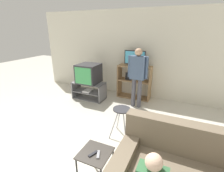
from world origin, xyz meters
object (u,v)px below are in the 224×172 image
object	(u,v)px
television_main	(89,73)
remote_control_black	(93,154)
media_shelf	(134,82)
snack_table	(95,156)
remote_control_white	(98,154)
person_standing_adult	(138,73)
tv_stand	(89,91)
folding_stool	(122,114)
television_flat	(135,59)

from	to	relation	value
television_main	remote_control_black	world-z (taller)	television_main
media_shelf	snack_table	bearing A→B (deg)	-83.14
snack_table	television_main	bearing A→B (deg)	123.48
media_shelf	remote_control_black	world-z (taller)	media_shelf
media_shelf	remote_control_white	xyz separation A→B (m)	(0.43, -3.03, -0.08)
remote_control_black	person_standing_adult	size ratio (longest dim) A/B	0.09
television_main	snack_table	distance (m)	2.91
tv_stand	television_main	xyz separation A→B (m)	(0.01, 0.02, 0.54)
television_main	snack_table	size ratio (longest dim) A/B	1.45
folding_stool	media_shelf	bearing A→B (deg)	100.16
television_flat	remote_control_black	world-z (taller)	television_flat
media_shelf	snack_table	size ratio (longest dim) A/B	2.38
remote_control_white	person_standing_adult	bearing A→B (deg)	69.93
tv_stand	television_main	bearing A→B (deg)	66.44
snack_table	remote_control_white	world-z (taller)	remote_control_white
media_shelf	television_flat	xyz separation A→B (m)	(-0.01, -0.00, 0.71)
tv_stand	folding_stool	size ratio (longest dim) A/B	1.60
person_standing_adult	tv_stand	bearing A→B (deg)	-177.88
tv_stand	media_shelf	world-z (taller)	media_shelf
media_shelf	person_standing_adult	distance (m)	0.77
tv_stand	television_flat	xyz separation A→B (m)	(1.23, 0.62, 0.98)
television_main	remote_control_white	bearing A→B (deg)	-55.73
tv_stand	remote_control_black	xyz separation A→B (m)	(1.59, -2.43, 0.18)
media_shelf	folding_stool	bearing A→B (deg)	-79.84
television_main	remote_control_white	xyz separation A→B (m)	(1.65, -2.43, -0.36)
tv_stand	remote_control_black	distance (m)	2.91
television_flat	snack_table	bearing A→B (deg)	-82.93
television_flat	folding_stool	distance (m)	2.12
folding_stool	remote_control_white	size ratio (longest dim) A/B	4.23
television_main	remote_control_white	size ratio (longest dim) A/B	4.30
person_standing_adult	media_shelf	bearing A→B (deg)	113.44
snack_table	media_shelf	bearing A→B (deg)	96.86
remote_control_white	person_standing_adult	size ratio (longest dim) A/B	0.09
television_main	media_shelf	world-z (taller)	television_main
media_shelf	remote_control_white	bearing A→B (deg)	-82.00
tv_stand	remote_control_white	bearing A→B (deg)	-55.38
media_shelf	television_flat	distance (m)	0.71
television_flat	person_standing_adult	size ratio (longest dim) A/B	0.39
snack_table	remote_control_black	size ratio (longest dim) A/B	2.97
snack_table	folding_stool	bearing A→B (deg)	90.63
media_shelf	television_flat	world-z (taller)	television_flat
media_shelf	snack_table	xyz separation A→B (m)	(0.36, -3.01, -0.15)
media_shelf	tv_stand	bearing A→B (deg)	-153.17
folding_stool	remote_control_black	world-z (taller)	folding_stool
tv_stand	television_main	world-z (taller)	television_main
tv_stand	folding_stool	distance (m)	2.08
media_shelf	person_standing_adult	bearing A→B (deg)	-66.56
remote_control_black	television_main	bearing A→B (deg)	145.52
television_flat	remote_control_black	xyz separation A→B (m)	(0.37, -3.05, -0.79)
person_standing_adult	remote_control_white	bearing A→B (deg)	-85.85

